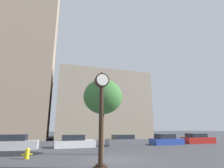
% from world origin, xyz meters
% --- Properties ---
extents(ground_plane, '(200.00, 200.00, 0.00)m').
position_xyz_m(ground_plane, '(0.00, 0.00, 0.00)').
color(ground_plane, '#424247').
extents(building_tall_tower, '(13.07, 12.00, 38.43)m').
position_xyz_m(building_tall_tower, '(-11.68, 24.00, 19.21)').
color(building_tall_tower, gray).
rests_on(building_tall_tower, ground_plane).
extents(building_storefront_row, '(17.58, 12.00, 12.76)m').
position_xyz_m(building_storefront_row, '(4.81, 24.00, 6.38)').
color(building_storefront_row, gray).
rests_on(building_storefront_row, ground_plane).
extents(street_clock, '(0.78, 0.70, 5.04)m').
position_xyz_m(street_clock, '(-1.62, -2.45, 2.89)').
color(street_clock, black).
rests_on(street_clock, ground_plane).
extents(car_silver, '(4.04, 1.83, 1.38)m').
position_xyz_m(car_silver, '(-7.43, 7.81, 0.58)').
color(car_silver, '#BCBCC1').
rests_on(car_silver, ground_plane).
extents(car_white, '(4.14, 1.97, 1.28)m').
position_xyz_m(car_white, '(-1.87, 8.07, 0.53)').
color(car_white, silver).
rests_on(car_white, ground_plane).
extents(car_grey, '(4.19, 2.02, 1.22)m').
position_xyz_m(car_grey, '(3.79, 8.05, 0.52)').
color(car_grey, slate).
rests_on(car_grey, ground_plane).
extents(car_blue, '(3.98, 1.82, 1.27)m').
position_xyz_m(car_blue, '(9.25, 7.89, 0.53)').
color(car_blue, '#28429E').
rests_on(car_blue, ground_plane).
extents(car_red, '(4.19, 2.12, 1.27)m').
position_xyz_m(car_red, '(14.38, 8.28, 0.54)').
color(car_red, red).
rests_on(car_red, ground_plane).
extents(fire_hydrant_far, '(0.64, 0.28, 0.69)m').
position_xyz_m(fire_hydrant_far, '(-5.53, 1.76, 0.35)').
color(fire_hydrant_far, yellow).
rests_on(fire_hydrant_far, ground_plane).
extents(bare_tree, '(3.17, 3.17, 5.91)m').
position_xyz_m(bare_tree, '(-0.34, 2.19, 4.46)').
color(bare_tree, brown).
rests_on(bare_tree, ground_plane).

